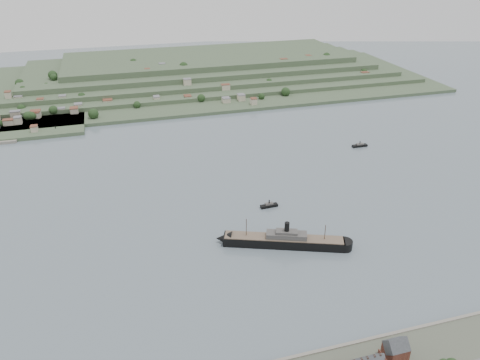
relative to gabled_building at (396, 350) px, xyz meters
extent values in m
plane|color=slate|center=(-27.50, 164.00, -8.19)|extent=(1400.00, 1400.00, 0.00)
cube|color=gray|center=(-27.50, 15.00, -6.89)|extent=(220.00, 2.00, 2.60)
cube|color=#4F261C|center=(-10.00, -4.00, 1.81)|extent=(0.50, 8.40, 3.00)
cube|color=#2F201A|center=(-15.50, -4.00, 3.21)|extent=(0.90, 1.40, 3.20)
cube|color=#4F261C|center=(0.00, 0.00, -1.69)|extent=(10.00, 10.00, 9.00)
cube|color=#33353A|center=(0.00, 0.00, 2.81)|extent=(10.40, 10.18, 10.18)
cube|color=#3B5337|center=(-27.50, 524.00, -6.19)|extent=(760.00, 260.00, 4.00)
cube|color=#3B5337|center=(-7.50, 549.00, -1.69)|extent=(680.00, 220.00, 5.00)
cube|color=#3B5337|center=(7.50, 564.00, 3.81)|extent=(600.00, 200.00, 6.00)
cube|color=#3B5337|center=(22.50, 579.00, 10.31)|extent=(520.00, 180.00, 7.00)
cube|color=#3B5337|center=(37.50, 594.00, 17.81)|extent=(440.00, 160.00, 8.00)
cube|color=#3B5337|center=(-227.50, 414.00, -6.19)|extent=(150.00, 90.00, 4.00)
cube|color=gray|center=(-232.50, 372.00, -6.79)|extent=(22.00, 14.00, 2.80)
cube|color=black|center=(-17.31, 110.85, -4.92)|extent=(82.35, 40.81, 6.53)
cone|color=black|center=(-56.46, 126.03, -4.92)|extent=(14.49, 14.49, 11.20)
cylinder|color=black|center=(21.84, 95.66, -4.92)|extent=(11.20, 11.20, 6.53)
cube|color=brown|center=(-17.31, 110.85, -1.37)|extent=(80.27, 39.27, 0.56)
cube|color=#4A4745|center=(-15.57, 110.17, 0.68)|extent=(29.14, 17.95, 3.73)
cube|color=#4A4745|center=(-15.57, 110.17, 3.20)|extent=(16.28, 11.49, 2.33)
cylinder|color=black|center=(-15.57, 110.17, 6.74)|extent=(3.36, 3.36, 8.40)
cylinder|color=#3D291C|center=(-41.67, 120.30, 4.88)|extent=(0.47, 0.47, 14.93)
cylinder|color=#3D291C|center=(8.79, 100.73, 3.94)|extent=(0.47, 0.47, 13.06)
cube|color=black|center=(-9.18, 164.18, -7.04)|extent=(14.49, 4.56, 2.29)
cube|color=#4A4745|center=(-9.18, 164.18, -5.32)|extent=(6.59, 3.38, 1.72)
cylinder|color=black|center=(-9.18, 164.18, -3.42)|extent=(0.95, 0.95, 3.34)
cube|color=black|center=(-183.44, 389.00, -7.02)|extent=(18.08, 9.18, 2.32)
cube|color=#4A4745|center=(-183.44, 389.00, -5.28)|extent=(8.57, 5.77, 1.74)
cylinder|color=black|center=(-183.44, 389.00, -3.35)|extent=(0.97, 0.97, 3.39)
cube|color=black|center=(122.64, 255.26, -7.10)|extent=(16.30, 4.66, 2.17)
cube|color=#4A4745|center=(122.64, 255.26, -5.48)|extent=(7.35, 3.68, 1.63)
cylinder|color=black|center=(122.64, 255.26, -3.67)|extent=(0.90, 0.90, 3.16)
camera|label=1|loc=(-122.12, -140.97, 181.99)|focal=35.00mm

